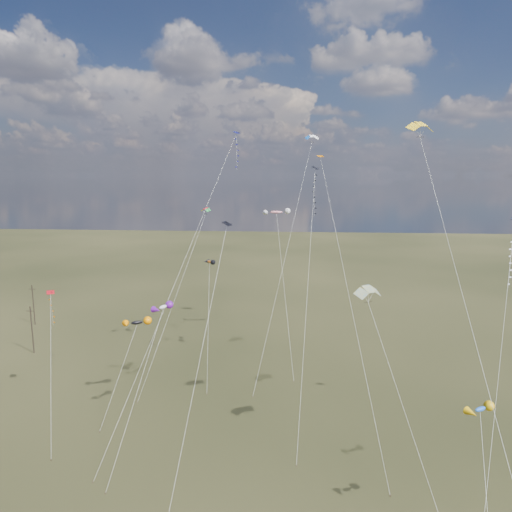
# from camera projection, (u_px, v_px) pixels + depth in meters

# --- Properties ---
(ground) EXTENTS (400.00, 400.00, 0.00)m
(ground) POSITION_uv_depth(u_px,v_px,m) (240.00, 487.00, 43.08)
(ground) COLOR black
(ground) RESTS_ON ground
(utility_pole_near) EXTENTS (1.40, 0.20, 8.00)m
(utility_pole_near) POSITION_uv_depth(u_px,v_px,m) (32.00, 329.00, 74.92)
(utility_pole_near) COLOR black
(utility_pole_near) RESTS_ON ground
(utility_pole_far) EXTENTS (1.40, 0.20, 8.00)m
(utility_pole_far) POSITION_uv_depth(u_px,v_px,m) (33.00, 305.00, 89.32)
(utility_pole_far) COLOR black
(utility_pole_far) RESTS_ON ground
(diamond_black_high) EXTENTS (2.66, 19.53, 30.22)m
(diamond_black_high) POSITION_uv_depth(u_px,v_px,m) (314.00, 203.00, 59.06)
(diamond_black_high) COLOR black
(diamond_black_high) RESTS_ON ground
(diamond_navy_tall) EXTENTS (11.59, 25.22, 34.84)m
(diamond_navy_tall) POSITION_uv_depth(u_px,v_px,m) (228.00, 170.00, 59.85)
(diamond_navy_tall) COLOR #0D0E54
(diamond_navy_tall) RESTS_ON ground
(diamond_black_mid) EXTENTS (3.16, 20.71, 23.78)m
(diamond_black_mid) POSITION_uv_depth(u_px,v_px,m) (214.00, 287.00, 48.36)
(diamond_black_mid) COLOR black
(diamond_black_mid) RESTS_ON ground
(diamond_red_low) EXTENTS (5.75, 12.04, 15.00)m
(diamond_red_low) POSITION_uv_depth(u_px,v_px,m) (52.00, 314.00, 55.96)
(diamond_red_low) COLOR #A80C15
(diamond_red_low) RESTS_ON ground
(diamond_navy_right) EXTENTS (7.03, 14.42, 24.73)m
(diamond_navy_right) POSITION_uv_depth(u_px,v_px,m) (510.00, 263.00, 46.56)
(diamond_navy_right) COLOR #101D4C
(diamond_navy_right) RESTS_ON ground
(diamond_orange_center) EXTENTS (6.39, 23.98, 31.65)m
(diamond_orange_center) POSITION_uv_depth(u_px,v_px,m) (339.00, 247.00, 53.61)
(diamond_orange_center) COLOR #CD6601
(diamond_orange_center) RESTS_ON ground
(parafoil_yellow) EXTENTS (5.88, 23.21, 34.11)m
(parafoil_yellow) POSITION_uv_depth(u_px,v_px,m) (421.00, 126.00, 40.13)
(parafoil_yellow) COLOR yellow
(parafoil_yellow) RESTS_ON ground
(parafoil_blue_white) EXTENTS (9.13, 22.64, 36.01)m
(parafoil_blue_white) POSITION_uv_depth(u_px,v_px,m) (312.00, 138.00, 75.01)
(parafoil_blue_white) COLOR #1355B6
(parafoil_blue_white) RESTS_ON ground
(parafoil_striped) EXTENTS (7.09, 11.68, 18.97)m
(parafoil_striped) POSITION_uv_depth(u_px,v_px,m) (369.00, 289.00, 43.80)
(parafoil_striped) COLOR yellow
(parafoil_striped) RESTS_ON ground
(parafoil_tricolor) EXTENTS (7.46, 16.40, 24.51)m
(parafoil_tricolor) POSITION_uv_depth(u_px,v_px,m) (205.00, 210.00, 69.26)
(parafoil_tricolor) COLOR #D1C204
(parafoil_tricolor) RESTS_ON ground
(novelty_black_orange) EXTENTS (4.19, 8.01, 11.56)m
(novelty_black_orange) POSITION_uv_depth(u_px,v_px,m) (137.00, 323.00, 56.72)
(novelty_black_orange) COLOR black
(novelty_black_orange) RESTS_ON ground
(novelty_orange_black) EXTENTS (2.29, 11.08, 16.73)m
(novelty_orange_black) POSITION_uv_depth(u_px,v_px,m) (210.00, 262.00, 68.15)
(novelty_orange_black) COLOR #CA5D11
(novelty_orange_black) RESTS_ON ground
(novelty_white_purple) EXTENTS (3.74, 12.30, 15.17)m
(novelty_white_purple) POSITION_uv_depth(u_px,v_px,m) (163.00, 308.00, 50.14)
(novelty_white_purple) COLOR white
(novelty_white_purple) RESTS_ON ground
(novelty_redwhite_stripe) EXTENTS (5.42, 15.94, 23.58)m
(novelty_redwhite_stripe) POSITION_uv_depth(u_px,v_px,m) (276.00, 212.00, 76.08)
(novelty_redwhite_stripe) COLOR red
(novelty_redwhite_stripe) RESTS_ON ground
(novelty_blue_yellow) EXTENTS (2.45, 9.50, 12.19)m
(novelty_blue_yellow) POSITION_uv_depth(u_px,v_px,m) (480.00, 410.00, 34.03)
(novelty_blue_yellow) COLOR blue
(novelty_blue_yellow) RESTS_ON ground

